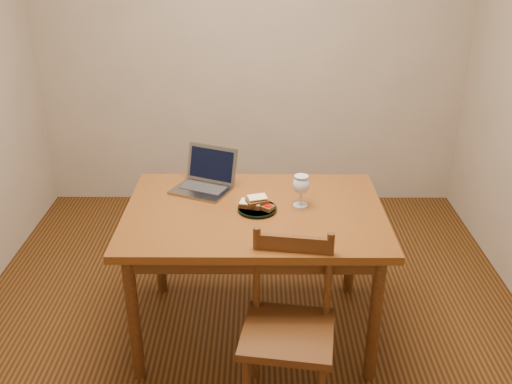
{
  "coord_description": "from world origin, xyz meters",
  "views": [
    {
      "loc": [
        0.06,
        -2.62,
        2.04
      ],
      "look_at": [
        0.04,
        0.01,
        0.8
      ],
      "focal_mm": 40.0,
      "sensor_mm": 36.0,
      "label": 1
    }
  ],
  "objects_px": {
    "milk_glass": "(301,191)",
    "chair": "(289,321)",
    "laptop": "(206,178)",
    "table": "(255,225)",
    "plate": "(257,209)"
  },
  "relations": [
    {
      "from": "milk_glass",
      "to": "laptop",
      "type": "xyz_separation_m",
      "value": [
        -0.5,
        0.22,
        -0.03
      ]
    },
    {
      "from": "table",
      "to": "chair",
      "type": "distance_m",
      "value": 0.58
    },
    {
      "from": "chair",
      "to": "milk_glass",
      "type": "bearing_deg",
      "value": 90.5
    },
    {
      "from": "laptop",
      "to": "table",
      "type": "bearing_deg",
      "value": -21.6
    },
    {
      "from": "table",
      "to": "chair",
      "type": "relative_size",
      "value": 2.89
    },
    {
      "from": "chair",
      "to": "plate",
      "type": "distance_m",
      "value": 0.61
    },
    {
      "from": "milk_glass",
      "to": "chair",
      "type": "bearing_deg",
      "value": -97.95
    },
    {
      "from": "plate",
      "to": "milk_glass",
      "type": "xyz_separation_m",
      "value": [
        0.22,
        0.05,
        0.08
      ]
    },
    {
      "from": "milk_glass",
      "to": "laptop",
      "type": "distance_m",
      "value": 0.55
    },
    {
      "from": "chair",
      "to": "milk_glass",
      "type": "relative_size",
      "value": 2.66
    },
    {
      "from": "chair",
      "to": "plate",
      "type": "height_order",
      "value": "chair"
    },
    {
      "from": "chair",
      "to": "milk_glass",
      "type": "height_order",
      "value": "milk_glass"
    },
    {
      "from": "chair",
      "to": "laptop",
      "type": "distance_m",
      "value": 0.96
    },
    {
      "from": "plate",
      "to": "chair",
      "type": "bearing_deg",
      "value": -74.83
    },
    {
      "from": "chair",
      "to": "milk_glass",
      "type": "xyz_separation_m",
      "value": [
        0.08,
        0.57,
        0.36
      ]
    }
  ]
}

